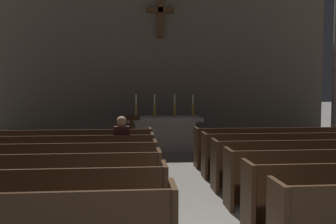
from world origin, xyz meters
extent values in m
cube|color=#422B19|center=(-2.37, 1.03, 0.42)|extent=(3.57, 0.40, 0.05)
cube|color=#422B19|center=(-2.37, 0.81, 0.70)|extent=(3.57, 0.05, 0.50)
cube|color=#422B19|center=(-2.37, 1.21, 0.20)|extent=(3.57, 0.04, 0.40)
cube|color=#422B19|center=(-0.55, 1.01, 0.47)|extent=(0.06, 0.50, 0.95)
cube|color=#422B19|center=(-2.37, 2.06, 0.42)|extent=(3.57, 0.40, 0.05)
cube|color=#422B19|center=(-2.37, 1.84, 0.70)|extent=(3.57, 0.05, 0.50)
cube|color=#422B19|center=(-2.37, 2.24, 0.20)|extent=(3.57, 0.04, 0.40)
cube|color=#422B19|center=(-0.55, 2.04, 0.47)|extent=(0.06, 0.50, 0.95)
cube|color=#422B19|center=(-2.37, 3.10, 0.42)|extent=(3.57, 0.40, 0.05)
cube|color=#422B19|center=(-2.37, 2.87, 0.70)|extent=(3.57, 0.05, 0.50)
cube|color=#422B19|center=(-2.37, 3.28, 0.20)|extent=(3.57, 0.04, 0.40)
cube|color=#422B19|center=(-0.55, 3.08, 0.47)|extent=(0.06, 0.50, 0.95)
cube|color=#422B19|center=(-2.37, 4.13, 0.42)|extent=(3.57, 0.40, 0.05)
cube|color=#422B19|center=(-2.37, 3.90, 0.70)|extent=(3.57, 0.05, 0.50)
cube|color=#422B19|center=(-2.37, 4.31, 0.20)|extent=(3.57, 0.04, 0.40)
cube|color=#422B19|center=(-0.55, 4.11, 0.47)|extent=(0.06, 0.50, 0.95)
cube|color=#422B19|center=(-2.37, 5.16, 0.42)|extent=(3.57, 0.40, 0.05)
cube|color=#422B19|center=(-2.37, 4.93, 0.70)|extent=(3.57, 0.05, 0.50)
cube|color=#422B19|center=(-2.37, 5.34, 0.20)|extent=(3.57, 0.04, 0.40)
cube|color=#422B19|center=(-0.55, 5.14, 0.47)|extent=(0.06, 0.50, 0.95)
cube|color=#422B19|center=(0.55, 1.01, 0.47)|extent=(0.06, 0.50, 0.95)
cube|color=#422B19|center=(2.37, 2.24, 0.20)|extent=(3.57, 0.04, 0.40)
cube|color=#422B19|center=(0.55, 2.04, 0.47)|extent=(0.06, 0.50, 0.95)
cube|color=#422B19|center=(2.37, 3.10, 0.42)|extent=(3.57, 0.40, 0.05)
cube|color=#422B19|center=(2.37, 2.87, 0.70)|extent=(3.57, 0.05, 0.50)
cube|color=#422B19|center=(2.37, 3.28, 0.20)|extent=(3.57, 0.04, 0.40)
cube|color=#422B19|center=(0.55, 3.08, 0.47)|extent=(0.06, 0.50, 0.95)
cube|color=#422B19|center=(2.37, 4.13, 0.42)|extent=(3.57, 0.40, 0.05)
cube|color=#422B19|center=(2.37, 3.90, 0.70)|extent=(3.57, 0.05, 0.50)
cube|color=#422B19|center=(2.37, 4.31, 0.20)|extent=(3.57, 0.04, 0.40)
cube|color=#422B19|center=(0.55, 4.11, 0.47)|extent=(0.06, 0.50, 0.95)
cube|color=#422B19|center=(2.37, 5.16, 0.42)|extent=(3.57, 0.40, 0.05)
cube|color=#422B19|center=(2.37, 4.93, 0.70)|extent=(3.57, 0.05, 0.50)
cube|color=#422B19|center=(2.37, 5.34, 0.20)|extent=(3.57, 0.04, 0.40)
cube|color=#422B19|center=(0.55, 5.14, 0.47)|extent=(0.06, 0.50, 0.95)
cube|color=#BCB7AD|center=(0.00, 7.63, 0.44)|extent=(1.76, 0.72, 0.88)
cube|color=#BCB7AD|center=(0.00, 7.63, 0.94)|extent=(2.20, 0.90, 0.12)
cube|color=silver|center=(0.00, 7.63, 1.00)|extent=(2.09, 0.86, 0.01)
cylinder|color=#B79338|center=(-0.85, 7.63, 1.02)|extent=(0.16, 0.16, 0.02)
cylinder|color=#B79338|center=(-0.85, 7.63, 1.19)|extent=(0.07, 0.07, 0.36)
cylinder|color=silver|center=(-0.85, 7.63, 1.52)|extent=(0.04, 0.04, 0.30)
cylinder|color=#B79338|center=(-0.30, 7.63, 1.02)|extent=(0.16, 0.16, 0.02)
cylinder|color=#B79338|center=(-0.30, 7.63, 1.19)|extent=(0.07, 0.07, 0.36)
cylinder|color=silver|center=(-0.30, 7.63, 1.52)|extent=(0.04, 0.04, 0.30)
cylinder|color=#B79338|center=(0.30, 7.63, 1.02)|extent=(0.16, 0.16, 0.02)
cylinder|color=#B79338|center=(0.30, 7.63, 1.19)|extent=(0.07, 0.07, 0.36)
cylinder|color=silver|center=(0.30, 7.63, 1.52)|extent=(0.04, 0.04, 0.30)
cylinder|color=#B79338|center=(0.85, 7.63, 1.02)|extent=(0.16, 0.16, 0.02)
cylinder|color=#B79338|center=(0.85, 7.63, 1.19)|extent=(0.07, 0.07, 0.36)
cylinder|color=silver|center=(0.85, 7.63, 1.52)|extent=(0.04, 0.04, 0.30)
cube|color=#706656|center=(0.00, 9.56, 3.87)|extent=(11.58, 0.25, 7.75)
cube|color=brown|center=(0.00, 9.35, 4.26)|extent=(0.17, 0.17, 1.43)
cube|color=brown|center=(0.00, 9.35, 4.48)|extent=(0.92, 0.17, 0.17)
cylinder|color=#422B19|center=(-0.98, 6.43, 0.02)|extent=(0.36, 0.36, 0.04)
cylinder|color=#422B19|center=(-0.98, 6.43, 0.53)|extent=(0.10, 0.10, 1.05)
cube|color=#422B19|center=(-0.98, 6.43, 1.08)|extent=(0.44, 0.31, 0.15)
cube|color=#26262B|center=(-1.18, 4.31, 0.23)|extent=(0.24, 0.14, 0.45)
cube|color=#26262B|center=(-1.18, 4.18, 0.51)|extent=(0.28, 0.36, 0.12)
cube|color=#381919|center=(-1.18, 4.05, 0.84)|extent=(0.32, 0.20, 0.54)
sphere|color=tan|center=(-1.18, 4.05, 1.22)|extent=(0.20, 0.20, 0.20)
camera|label=1|loc=(-0.95, -3.86, 1.94)|focal=41.47mm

